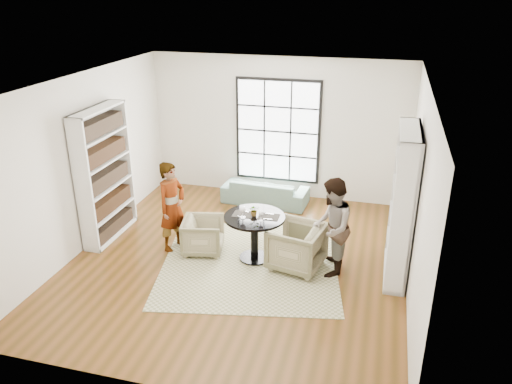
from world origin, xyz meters
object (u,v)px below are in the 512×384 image
(pedestal_table, at_px, (255,228))
(armchair_right, at_px, (296,247))
(wine_glass_right, at_px, (261,214))
(armchair_left, at_px, (203,235))
(sofa, at_px, (265,191))
(person_right, at_px, (331,227))
(person_left, at_px, (172,207))
(flower_centerpiece, at_px, (254,210))
(wine_glass_left, at_px, (243,210))

(pedestal_table, height_order, armchair_right, pedestal_table)
(wine_glass_right, bearing_deg, armchair_right, 6.56)
(armchair_left, height_order, wine_glass_right, wine_glass_right)
(sofa, height_order, person_right, person_right)
(person_left, distance_m, wine_glass_right, 1.63)
(armchair_right, xyz_separation_m, person_right, (0.55, 0.00, 0.42))
(armchair_left, distance_m, wine_glass_right, 1.25)
(armchair_left, bearing_deg, flower_centerpiece, -101.33)
(person_right, distance_m, wine_glass_right, 1.14)
(sofa, distance_m, person_left, 2.61)
(armchair_right, bearing_deg, pedestal_table, -84.24)
(flower_centerpiece, bearing_deg, armchair_left, -179.58)
(person_left, relative_size, wine_glass_left, 7.60)
(pedestal_table, relative_size, armchair_left, 1.47)
(flower_centerpiece, bearing_deg, person_left, -179.74)
(armchair_left, distance_m, armchair_right, 1.65)
(pedestal_table, distance_m, armchair_right, 0.76)
(pedestal_table, distance_m, flower_centerpiece, 0.32)
(person_right, bearing_deg, wine_glass_left, -90.39)
(sofa, relative_size, armchair_left, 2.60)
(armchair_right, height_order, wine_glass_left, wine_glass_left)
(armchair_left, bearing_deg, armchair_right, -104.98)
(armchair_left, distance_m, person_right, 2.26)
(pedestal_table, relative_size, wine_glass_right, 5.84)
(armchair_left, relative_size, person_right, 0.43)
(sofa, relative_size, wine_glass_right, 10.31)
(armchair_right, relative_size, wine_glass_right, 4.82)
(person_left, bearing_deg, flower_centerpiece, -70.62)
(person_left, relative_size, person_right, 0.99)
(armchair_right, distance_m, flower_centerpiece, 0.91)
(armchair_left, xyz_separation_m, wine_glass_left, (0.76, -0.15, 0.65))
(sofa, bearing_deg, person_right, 128.33)
(armchair_left, relative_size, wine_glass_right, 3.96)
(flower_centerpiece, bearing_deg, armchair_right, -7.71)
(wine_glass_right, bearing_deg, person_left, 174.37)
(pedestal_table, bearing_deg, person_right, -3.38)
(person_right, bearing_deg, sofa, -147.95)
(armchair_right, relative_size, person_left, 0.52)
(person_right, bearing_deg, armchair_right, -92.61)
(person_left, distance_m, flower_centerpiece, 1.47)
(pedestal_table, relative_size, person_left, 0.63)
(wine_glass_left, distance_m, wine_glass_right, 0.31)
(sofa, height_order, flower_centerpiece, flower_centerpiece)
(armchair_right, height_order, person_left, person_left)
(armchair_right, relative_size, person_right, 0.52)
(armchair_left, distance_m, wine_glass_left, 1.01)
(armchair_right, height_order, flower_centerpiece, flower_centerpiece)
(armchair_right, height_order, person_right, person_right)
(person_right, bearing_deg, flower_centerpiece, -97.05)
(flower_centerpiece, bearing_deg, wine_glass_left, -134.28)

